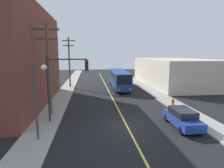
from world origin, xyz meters
TOP-DOWN VIEW (x-y plane):
  - ground_plane at (0.00, 0.00)m, footprint 120.00×120.00m
  - sidewalk_left at (-7.25, 10.00)m, footprint 2.50×90.00m
  - sidewalk_right at (7.25, 10.00)m, footprint 2.50×90.00m
  - lane_stripe_center at (0.00, 15.00)m, footprint 0.16×60.00m
  - building_left_brick at (-13.49, 8.47)m, footprint 10.00×19.12m
  - building_right_warehouse at (14.49, 21.14)m, footprint 12.00×20.86m
  - city_bus at (2.20, 18.28)m, footprint 2.73×12.19m
  - parked_car_blue at (4.74, -0.71)m, footprint 1.85×4.41m
  - utility_pole_near at (-7.24, 3.86)m, footprint 2.40×0.28m
  - utility_pole_mid at (-6.91, 19.97)m, footprint 2.40×0.28m
  - traffic_signal_left_corner at (-5.41, 1.78)m, footprint 3.75×0.48m
  - street_lamp_left at (-6.83, -1.91)m, footprint 0.98×0.40m
  - fire_hydrant at (6.85, 5.58)m, footprint 0.44×0.26m

SIDE VIEW (x-z plane):
  - ground_plane at x=0.00m, z-range 0.00..0.00m
  - lane_stripe_center at x=0.00m, z-range 0.00..0.01m
  - sidewalk_left at x=-7.25m, z-range 0.00..0.15m
  - sidewalk_right at x=7.25m, z-range 0.00..0.15m
  - fire_hydrant at x=6.85m, z-range 0.16..1.00m
  - parked_car_blue at x=4.74m, z-range 0.03..1.65m
  - city_bus at x=2.20m, z-range 0.22..3.42m
  - building_right_warehouse at x=14.49m, z-range 0.00..5.27m
  - street_lamp_left at x=-6.83m, z-range 0.99..6.49m
  - traffic_signal_left_corner at x=-5.41m, z-range 1.30..7.30m
  - utility_pole_near at x=-7.24m, z-range 0.63..9.76m
  - utility_pole_mid at x=-6.91m, z-range 0.63..9.79m
  - building_left_brick at x=-13.49m, z-range 0.00..11.71m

